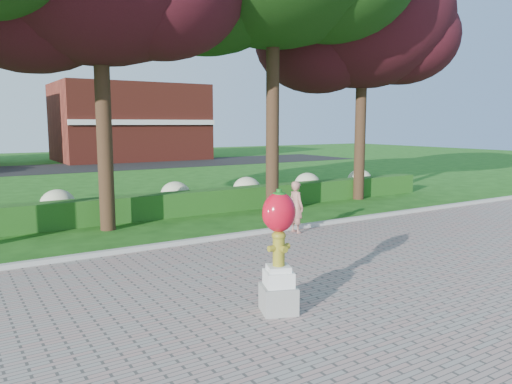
# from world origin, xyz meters

# --- Properties ---
(ground) EXTENTS (100.00, 100.00, 0.00)m
(ground) POSITION_xyz_m (0.00, 0.00, 0.00)
(ground) COLOR #194912
(ground) RESTS_ON ground
(walkway) EXTENTS (40.00, 14.00, 0.04)m
(walkway) POSITION_xyz_m (0.00, -4.00, 0.02)
(walkway) COLOR gray
(walkway) RESTS_ON ground
(curb) EXTENTS (40.00, 0.18, 0.15)m
(curb) POSITION_xyz_m (0.00, 3.00, 0.07)
(curb) COLOR #ADADA5
(curb) RESTS_ON ground
(lawn_hedge) EXTENTS (24.00, 0.70, 0.80)m
(lawn_hedge) POSITION_xyz_m (0.00, 7.00, 0.40)
(lawn_hedge) COLOR #1E4A15
(lawn_hedge) RESTS_ON ground
(hydrangea_row) EXTENTS (20.10, 1.10, 0.99)m
(hydrangea_row) POSITION_xyz_m (0.57, 8.00, 0.55)
(hydrangea_row) COLOR #BCC596
(hydrangea_row) RESTS_ON ground
(street) EXTENTS (50.00, 8.00, 0.02)m
(street) POSITION_xyz_m (0.00, 28.00, 0.01)
(street) COLOR black
(street) RESTS_ON ground
(building_right) EXTENTS (12.00, 8.00, 6.40)m
(building_right) POSITION_xyz_m (8.00, 34.00, 3.20)
(building_right) COLOR maroon
(building_right) RESTS_ON ground
(tree_far_right) EXTENTS (7.88, 6.72, 10.21)m
(tree_far_right) POSITION_xyz_m (8.40, 6.58, 6.97)
(tree_far_right) COLOR black
(tree_far_right) RESTS_ON ground
(hydrant_sculpture) EXTENTS (0.71, 0.71, 2.03)m
(hydrant_sculpture) POSITION_xyz_m (-1.52, -2.07, 1.12)
(hydrant_sculpture) COLOR gray
(hydrant_sculpture) RESTS_ON walkway
(woman) EXTENTS (0.36, 0.54, 1.47)m
(woman) POSITION_xyz_m (2.35, 2.60, 0.77)
(woman) COLOR #A2695C
(woman) RESTS_ON walkway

